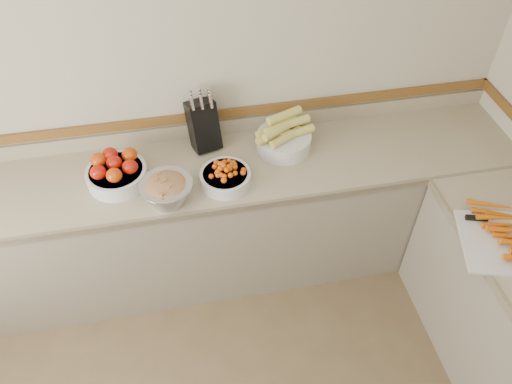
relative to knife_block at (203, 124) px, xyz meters
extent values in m
plane|color=#B1A992|center=(-0.14, 0.10, 0.24)|extent=(4.00, 0.00, 4.00)
cube|color=gray|center=(-0.14, -0.22, -0.18)|extent=(4.00, 0.65, 0.04)
cube|color=gray|center=(-0.14, -0.22, -0.63)|extent=(4.00, 0.63, 0.86)
cube|color=#73644D|center=(-0.14, -0.54, -0.18)|extent=(4.00, 0.02, 0.04)
cube|color=gray|center=(-0.14, 0.09, -0.11)|extent=(4.00, 0.02, 0.10)
cube|color=brown|center=(-0.14, 0.09, -0.01)|extent=(4.00, 0.02, 0.06)
cube|color=black|center=(0.00, 0.00, -0.01)|extent=(0.21, 0.23, 0.32)
cylinder|color=silver|center=(-0.05, -0.03, 0.18)|extent=(0.03, 0.04, 0.08)
cylinder|color=silver|center=(0.00, -0.03, 0.18)|extent=(0.03, 0.04, 0.08)
cylinder|color=silver|center=(0.05, -0.03, 0.18)|extent=(0.03, 0.04, 0.08)
cylinder|color=silver|center=(-0.05, 0.00, 0.18)|extent=(0.03, 0.04, 0.08)
cylinder|color=silver|center=(0.00, 0.00, 0.18)|extent=(0.03, 0.04, 0.08)
cylinder|color=silver|center=(0.05, 0.00, 0.18)|extent=(0.03, 0.04, 0.08)
cylinder|color=silver|center=(-0.05, 0.03, 0.18)|extent=(0.03, 0.04, 0.08)
cylinder|color=silver|center=(0.00, 0.03, 0.18)|extent=(0.03, 0.04, 0.08)
cylinder|color=silver|center=(0.05, 0.03, 0.18)|extent=(0.03, 0.04, 0.08)
cylinder|color=silver|center=(-0.52, -0.22, -0.11)|extent=(0.34, 0.34, 0.09)
torus|color=silver|center=(-0.52, -0.22, -0.07)|extent=(0.34, 0.34, 0.01)
cylinder|color=white|center=(-0.52, -0.22, -0.07)|extent=(0.30, 0.30, 0.01)
ellipsoid|color=#A61406|center=(-0.60, -0.27, -0.03)|extent=(0.09, 0.09, 0.08)
ellipsoid|color=#B53606|center=(-0.52, -0.31, -0.03)|extent=(0.09, 0.09, 0.08)
ellipsoid|color=#A61406|center=(-0.43, -0.26, -0.03)|extent=(0.09, 0.09, 0.08)
ellipsoid|color=#B53606|center=(-0.60, -0.17, -0.03)|extent=(0.09, 0.09, 0.08)
ellipsoid|color=#A61406|center=(-0.52, -0.21, -0.03)|extent=(0.09, 0.09, 0.08)
ellipsoid|color=#B53606|center=(-0.43, -0.16, -0.03)|extent=(0.09, 0.09, 0.08)
ellipsoid|color=#A61406|center=(-0.54, -0.13, -0.03)|extent=(0.09, 0.09, 0.08)
cylinder|color=silver|center=(0.07, -0.35, -0.12)|extent=(0.29, 0.29, 0.07)
torus|color=silver|center=(0.07, -0.35, -0.09)|extent=(0.29, 0.29, 0.01)
cylinder|color=white|center=(0.07, -0.35, -0.09)|extent=(0.25, 0.25, 0.01)
sphere|color=#BC4306|center=(0.09, -0.36, -0.03)|extent=(0.03, 0.03, 0.03)
sphere|color=#BC4306|center=(0.08, -0.37, -0.03)|extent=(0.03, 0.03, 0.03)
sphere|color=#BC4306|center=(0.14, -0.27, -0.06)|extent=(0.03, 0.03, 0.03)
sphere|color=#BC4306|center=(0.15, -0.29, -0.06)|extent=(0.03, 0.03, 0.03)
sphere|color=#BC4306|center=(0.08, -0.38, -0.03)|extent=(0.03, 0.03, 0.03)
sphere|color=#BC4306|center=(0.08, -0.39, -0.04)|extent=(0.03, 0.03, 0.03)
sphere|color=#BC4306|center=(0.08, -0.41, -0.04)|extent=(0.03, 0.03, 0.03)
sphere|color=#BC4306|center=(0.10, -0.36, -0.03)|extent=(0.03, 0.03, 0.03)
sphere|color=#BC4306|center=(0.03, -0.38, -0.04)|extent=(0.03, 0.03, 0.03)
sphere|color=#BC4306|center=(0.07, -0.35, -0.03)|extent=(0.03, 0.03, 0.03)
sphere|color=#BC4306|center=(0.06, -0.40, -0.04)|extent=(0.03, 0.03, 0.03)
sphere|color=#BC4306|center=(0.05, -0.25, -0.06)|extent=(0.03, 0.03, 0.03)
sphere|color=#BC4306|center=(0.02, -0.32, -0.05)|extent=(0.03, 0.03, 0.03)
sphere|color=#BC4306|center=(0.07, -0.37, -0.03)|extent=(0.03, 0.03, 0.03)
sphere|color=#BC4306|center=(0.09, -0.35, -0.03)|extent=(0.03, 0.03, 0.03)
sphere|color=#BC4306|center=(0.07, -0.33, -0.02)|extent=(0.03, 0.03, 0.03)
sphere|color=#BC4306|center=(0.17, -0.37, -0.06)|extent=(0.03, 0.03, 0.03)
sphere|color=#BC4306|center=(0.15, -0.34, -0.05)|extent=(0.03, 0.03, 0.03)
sphere|color=#BC4306|center=(0.00, -0.29, -0.06)|extent=(0.03, 0.03, 0.03)
sphere|color=#BC4306|center=(0.04, -0.26, -0.06)|extent=(0.03, 0.03, 0.03)
sphere|color=#BC4306|center=(0.13, -0.35, -0.05)|extent=(0.03, 0.03, 0.03)
sphere|color=#BC4306|center=(0.08, -0.36, -0.02)|extent=(0.03, 0.03, 0.03)
sphere|color=#BC4306|center=(-0.01, -0.40, -0.06)|extent=(0.03, 0.03, 0.03)
sphere|color=#BC4306|center=(0.08, -0.35, -0.02)|extent=(0.03, 0.03, 0.03)
sphere|color=#BC4306|center=(0.07, -0.36, -0.03)|extent=(0.03, 0.03, 0.03)
sphere|color=#BC4306|center=(0.12, -0.43, -0.06)|extent=(0.03, 0.03, 0.03)
sphere|color=#BC4306|center=(0.04, -0.35, -0.03)|extent=(0.03, 0.03, 0.03)
sphere|color=#BC4306|center=(0.02, -0.40, -0.05)|extent=(0.03, 0.03, 0.03)
sphere|color=#BC4306|center=(0.13, -0.33, -0.05)|extent=(0.03, 0.03, 0.03)
sphere|color=#BC4306|center=(0.05, -0.28, -0.05)|extent=(0.03, 0.03, 0.03)
sphere|color=#BC4306|center=(0.03, -0.33, -0.04)|extent=(0.03, 0.03, 0.03)
sphere|color=#BC4306|center=(0.16, -0.31, -0.06)|extent=(0.03, 0.03, 0.03)
sphere|color=#BC4306|center=(0.06, -0.36, -0.03)|extent=(0.03, 0.03, 0.03)
cylinder|color=silver|center=(0.46, -0.12, -0.11)|extent=(0.33, 0.33, 0.10)
torus|color=silver|center=(0.46, -0.12, -0.07)|extent=(0.33, 0.33, 0.01)
cylinder|color=#C7BB53|center=(0.39, -0.14, -0.04)|extent=(0.22, 0.13, 0.05)
cylinder|color=#C7BB53|center=(0.46, -0.17, -0.04)|extent=(0.22, 0.15, 0.05)
cylinder|color=#C7BB53|center=(0.53, -0.13, -0.04)|extent=(0.22, 0.10, 0.05)
cylinder|color=#C7BB53|center=(0.40, -0.07, -0.04)|extent=(0.22, 0.14, 0.05)
cylinder|color=#C7BB53|center=(0.50, -0.06, -0.04)|extent=(0.22, 0.08, 0.05)
cylinder|color=#C7BB53|center=(0.44, -0.12, 0.01)|extent=(0.22, 0.14, 0.05)
cylinder|color=#C7BB53|center=(0.51, -0.11, 0.01)|extent=(0.22, 0.11, 0.05)
cylinder|color=#C7BB53|center=(0.47, -0.09, 0.06)|extent=(0.22, 0.13, 0.05)
cylinder|color=#C7BB53|center=(0.42, -0.15, 0.01)|extent=(0.21, 0.16, 0.05)
cylinder|color=#B2B2BA|center=(-0.25, -0.43, -0.09)|extent=(0.29, 0.29, 0.13)
torus|color=#B2B2BA|center=(-0.25, -0.43, -0.03)|extent=(0.29, 0.29, 0.01)
ellipsoid|color=maroon|center=(-0.25, -0.43, -0.04)|extent=(0.23, 0.23, 0.08)
cube|color=maroon|center=(-0.30, -0.42, -0.01)|extent=(0.02, 0.02, 0.02)
cube|color=#759F4D|center=(-0.26, -0.43, 0.00)|extent=(0.03, 0.03, 0.02)
cube|color=maroon|center=(-0.28, -0.44, -0.01)|extent=(0.03, 0.03, 0.02)
cube|color=#759F4D|center=(-0.28, -0.45, -0.02)|extent=(0.02, 0.02, 0.02)
cube|color=maroon|center=(-0.24, -0.45, -0.02)|extent=(0.03, 0.03, 0.02)
cube|color=#759F4D|center=(-0.28, -0.52, -0.02)|extent=(0.03, 0.03, 0.02)
cube|color=maroon|center=(-0.26, -0.45, -0.02)|extent=(0.03, 0.03, 0.02)
cube|color=#759F4D|center=(-0.25, -0.43, -0.01)|extent=(0.02, 0.02, 0.02)
cube|color=maroon|center=(-0.27, -0.43, 0.00)|extent=(0.02, 0.02, 0.02)
cube|color=#759F4D|center=(-0.23, -0.47, -0.01)|extent=(0.03, 0.03, 0.02)
cube|color=maroon|center=(-0.26, -0.51, -0.02)|extent=(0.02, 0.02, 0.02)
cube|color=#759F4D|center=(-0.28, -0.36, -0.01)|extent=(0.02, 0.02, 0.02)
cube|color=maroon|center=(-0.26, -0.42, -0.01)|extent=(0.03, 0.03, 0.02)
cube|color=#759F4D|center=(-0.25, -0.44, -0.01)|extent=(0.03, 0.03, 0.02)
cone|color=#BC5006|center=(1.42, -1.02, -0.10)|extent=(0.20, 0.09, 0.03)
cone|color=#BC5006|center=(1.42, -0.99, -0.13)|extent=(0.20, 0.09, 0.03)
cone|color=#BC5006|center=(1.42, -0.96, -0.13)|extent=(0.20, 0.09, 0.03)
cone|color=#BC5006|center=(1.42, -0.93, -0.10)|extent=(0.20, 0.09, 0.03)
cone|color=#BC5006|center=(1.42, -0.90, -0.13)|extent=(0.20, 0.09, 0.03)
cone|color=#BC5006|center=(1.42, -0.86, -0.13)|extent=(0.20, 0.09, 0.03)
cone|color=#BC5006|center=(1.42, -0.83, -0.10)|extent=(0.20, 0.09, 0.03)
cube|color=silver|center=(1.47, -0.89, -0.14)|extent=(0.22, 0.10, 0.00)
cube|color=black|center=(1.31, -0.89, -0.13)|extent=(0.11, 0.06, 0.02)
camera|label=1|loc=(-0.14, -2.34, 1.82)|focal=35.00mm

